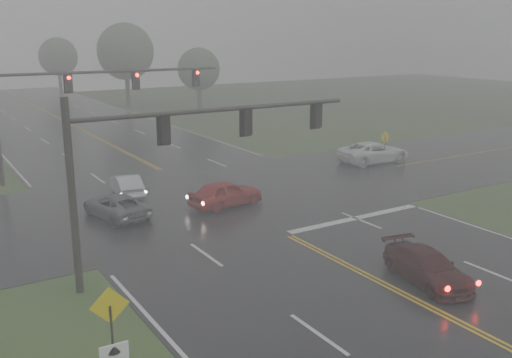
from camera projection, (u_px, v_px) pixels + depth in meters
main_road at (229, 205)px, 32.26m from camera, size 18.00×160.00×0.02m
cross_street at (213, 197)px, 33.91m from camera, size 120.00×14.00×0.02m
stop_bar at (356, 219)px, 29.95m from camera, size 8.50×0.50×0.01m
sedan_maroon at (426, 282)px, 22.32m from camera, size 2.55×4.57×1.25m
sedan_red at (226, 206)px, 32.10m from camera, size 4.49×2.22×1.47m
sedan_silver at (127, 196)px, 34.15m from camera, size 1.88×4.06×1.29m
car_grey at (117, 217)px, 30.17m from camera, size 2.86×4.79×1.25m
pickup_white at (373, 162)px, 42.99m from camera, size 5.71×2.89×1.55m
signal_gantry_near at (168, 148)px, 22.14m from camera, size 12.43×0.32×7.33m
signal_gantry_far at (74, 94)px, 37.63m from camera, size 15.65×0.40×7.86m
sign_diamond_west at (111, 316)px, 15.92m from camera, size 1.10×0.19×2.66m
sign_diamond_east at (385, 141)px, 42.21m from camera, size 1.04×0.17×2.50m
tree_ne_a at (126, 52)px, 74.35m from camera, size 7.37×7.37×10.82m
tree_e_near at (199, 69)px, 71.01m from camera, size 5.28×5.28×7.75m
tree_n_far at (58, 57)px, 90.20m from camera, size 6.02×6.02×8.85m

